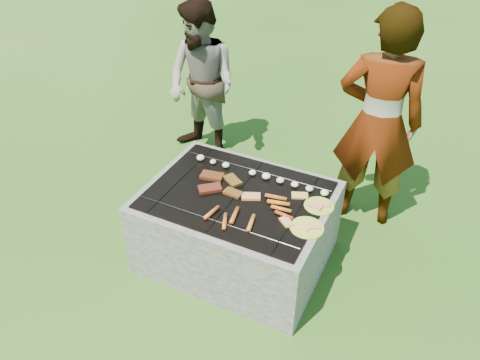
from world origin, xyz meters
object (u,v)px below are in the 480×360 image
Objects in this scene: plate_far at (319,206)px; plate_near at (307,228)px; fire_pit at (237,229)px; cook at (378,123)px; bystander at (202,84)px.

plate_near is (0.00, -0.24, 0.00)m from plate_far.
fire_pit is at bearing 168.28° from plate_near.
cook is at bearing 80.79° from plate_near.
bystander is at bearing 145.00° from plate_far.
plate_near is 2.02m from bystander.
cook reaches higher than fire_pit.
fire_pit is 0.66m from plate_near.
bystander is at bearing 128.89° from fire_pit.
plate_far is at bearing 12.83° from fire_pit.
fire_pit is 1.34m from cook.
plate_near is (0.56, -0.12, 0.33)m from fire_pit.
plate_far is 1.17× the size of plate_near.
plate_near is at bearing 71.69° from cook.
fire_pit is at bearing -167.17° from plate_far.
cook reaches higher than plate_far.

